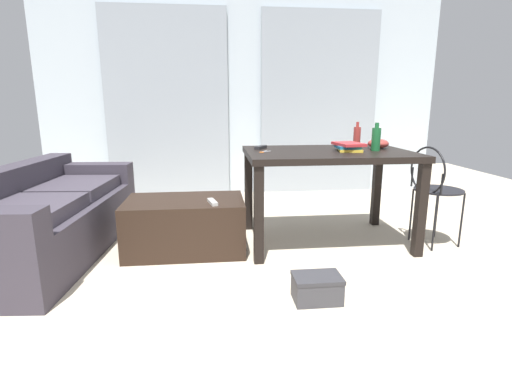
% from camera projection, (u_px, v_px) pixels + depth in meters
% --- Properties ---
extents(ground_plane, '(8.50, 8.50, 0.00)m').
position_uv_depth(ground_plane, '(266.00, 249.00, 3.16)').
color(ground_plane, beige).
extents(wall_back, '(5.09, 0.10, 2.59)m').
position_uv_depth(wall_back, '(244.00, 93.00, 4.98)').
color(wall_back, silver).
rests_on(wall_back, ground).
extents(curtains, '(3.48, 0.03, 2.32)m').
position_uv_depth(curtains, '(245.00, 104.00, 4.92)').
color(curtains, '#99A3AD').
rests_on(curtains, ground).
extents(couch, '(0.96, 1.95, 0.69)m').
position_uv_depth(couch, '(45.00, 218.00, 3.01)').
color(couch, '#38333D').
rests_on(couch, ground).
extents(coffee_table, '(0.93, 0.57, 0.42)m').
position_uv_depth(coffee_table, '(185.00, 225.00, 3.10)').
color(coffee_table, black).
rests_on(coffee_table, ground).
extents(craft_table, '(1.35, 0.92, 0.79)m').
position_uv_depth(craft_table, '(327.00, 163.00, 3.20)').
color(craft_table, black).
rests_on(craft_table, ground).
extents(wire_chair, '(0.39, 0.41, 0.83)m').
position_uv_depth(wire_chair, '(433.00, 184.00, 3.16)').
color(wire_chair, black).
rests_on(wire_chair, ground).
extents(bottle_near, '(0.06, 0.06, 0.22)m').
position_uv_depth(bottle_near, '(357.00, 136.00, 3.50)').
color(bottle_near, '#99332D').
rests_on(bottle_near, craft_table).
extents(bottle_far, '(0.07, 0.07, 0.23)m').
position_uv_depth(bottle_far, '(376.00, 139.00, 3.16)').
color(bottle_far, '#195B2D').
rests_on(bottle_far, craft_table).
extents(bowl, '(0.18, 0.18, 0.08)m').
position_uv_depth(bowl, '(378.00, 144.00, 3.34)').
color(bowl, '#9E3833').
rests_on(bowl, craft_table).
extents(book_stack, '(0.24, 0.30, 0.07)m').
position_uv_depth(book_stack, '(349.00, 147.00, 3.17)').
color(book_stack, gold).
rests_on(book_stack, craft_table).
extents(tv_remote_on_table, '(0.12, 0.16, 0.03)m').
position_uv_depth(tv_remote_on_table, '(261.00, 147.00, 3.31)').
color(tv_remote_on_table, '#232326').
rests_on(tv_remote_on_table, craft_table).
extents(scissors, '(0.10, 0.12, 0.00)m').
position_uv_depth(scissors, '(264.00, 152.00, 3.09)').
color(scissors, '#9EA0A5').
rests_on(scissors, craft_table).
extents(tv_remote_primary, '(0.08, 0.18, 0.03)m').
position_uv_depth(tv_remote_primary, '(212.00, 202.00, 2.93)').
color(tv_remote_primary, '#B7B7B2').
rests_on(tv_remote_primary, coffee_table).
extents(shoebox, '(0.29, 0.20, 0.16)m').
position_uv_depth(shoebox, '(317.00, 288.00, 2.32)').
color(shoebox, '#38383D').
rests_on(shoebox, ground).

